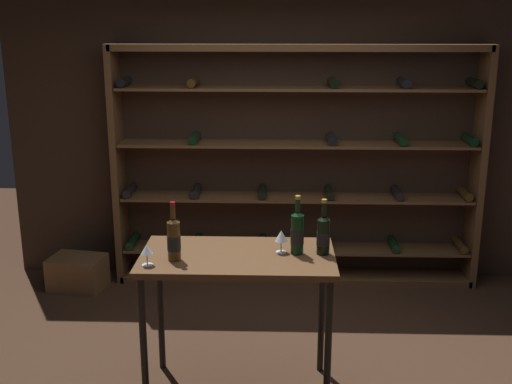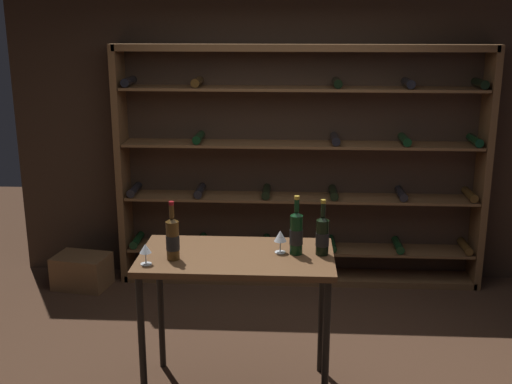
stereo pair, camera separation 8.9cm
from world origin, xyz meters
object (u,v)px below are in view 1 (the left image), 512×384
Objects in this scene: wine_bottle_gold_foil at (323,235)px; wine_glass_stemmed_left at (281,237)px; wine_rack at (297,169)px; wine_glass_stemmed_right at (147,251)px; wine_crate at (78,273)px; wine_bottle_amber_reserve at (297,232)px; tasting_table at (238,270)px; wine_bottle_green_slim at (174,239)px.

wine_bottle_gold_foil reaches higher than wine_glass_stemmed_left.
wine_rack is 22.68× the size of wine_glass_stemmed_left.
wine_bottle_gold_foil is 0.26m from wine_glass_stemmed_left.
wine_rack is 25.58× the size of wine_glass_stemmed_right.
wine_bottle_amber_reserve is (1.95, -1.59, 0.96)m from wine_crate.
wine_bottle_amber_reserve reaches higher than wine_crate.
wine_bottle_gold_foil is 2.74× the size of wine_glass_stemmed_right.
tasting_table is at bearing -102.84° from wine_rack.
wine_bottle_gold_foil is 1.09m from wine_glass_stemmed_right.
wine_bottle_green_slim is at bearing 32.01° from wine_glass_stemmed_right.
wine_bottle_green_slim is 0.92m from wine_bottle_gold_foil.
wine_glass_stemmed_left is (-0.10, 0.02, -0.04)m from wine_bottle_amber_reserve.
wine_rack is 1.86m from wine_bottle_gold_foil.
wine_bottle_green_slim is at bearing -55.29° from wine_crate.
wine_glass_stemmed_left is at bearing 12.99° from wine_bottle_green_slim.
wine_crate is at bearing 119.92° from wine_glass_stemmed_right.
wine_bottle_gold_foil reaches higher than wine_glass_stemmed_right.
wine_bottle_amber_reserve reaches higher than wine_bottle_green_slim.
wine_rack is 1.85m from wine_glass_stemmed_left.
wine_bottle_green_slim reaches higher than wine_bottle_gold_foil.
wine_glass_stemmed_right reaches higher than wine_crate.
wine_bottle_green_slim reaches higher than wine_glass_stemmed_left.
wine_bottle_green_slim is 2.84× the size of wine_glass_stemmed_right.
wine_bottle_amber_reserve is at bearing 10.13° from wine_bottle_green_slim.
wine_bottle_amber_reserve is at bearing -91.76° from wine_rack.
wine_bottle_green_slim reaches higher than wine_glass_stemmed_right.
wine_crate is at bearing 140.73° from wine_bottle_amber_reserve.
wine_glass_stemmed_left reaches higher than wine_glass_stemmed_right.
wine_glass_stemmed_right is (-0.15, -0.09, -0.04)m from wine_bottle_green_slim.
wine_glass_stemmed_left is at bearing -40.46° from wine_crate.
wine_rack is 1.86m from wine_bottle_amber_reserve.
wine_glass_stemmed_right is (1.05, -1.82, 0.92)m from wine_crate.
wine_glass_stemmed_right is (-0.53, -0.20, 0.20)m from tasting_table.
wine_rack is at bearing 67.89° from wine_bottle_green_slim.
wine_bottle_amber_reserve reaches higher than wine_glass_stemmed_left.
wine_glass_stemmed_left is at bearing -94.87° from wine_rack.
wine_rack reaches higher than tasting_table.
wine_rack is 2.23m from wine_crate.
wine_glass_stemmed_left is (-0.16, -1.84, -0.00)m from wine_rack.
wine_bottle_amber_reserve is at bearing 14.16° from wine_glass_stemmed_right.
wine_rack is 2.73× the size of tasting_table.
wine_crate is 2.81m from wine_bottle_gold_foil.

